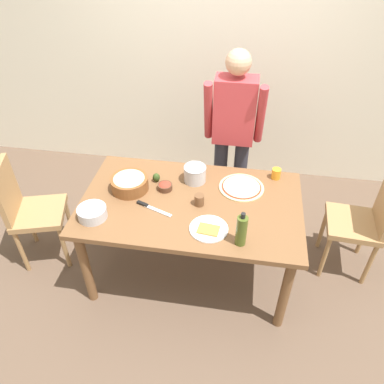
{
  "coord_description": "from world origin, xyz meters",
  "views": [
    {
      "loc": [
        0.34,
        -2.04,
        2.54
      ],
      "look_at": [
        0.0,
        0.05,
        0.81
      ],
      "focal_mm": 35.18,
      "sensor_mm": 36.0,
      "label": 1
    }
  ],
  "objects_px": {
    "cup_small_brown": "(199,200)",
    "chef_knife": "(150,207)",
    "person_cook": "(233,131)",
    "pizza_raw_on_board": "(241,187)",
    "dining_table": "(191,211)",
    "popcorn_bowl": "(129,182)",
    "olive_oil_bottle": "(241,230)",
    "small_sauce_bowl": "(165,186)",
    "chair_wooden_right": "(365,219)",
    "steel_pot": "(195,174)",
    "avocado": "(156,177)",
    "cup_orange": "(276,174)",
    "plate_with_slice": "(209,229)",
    "chair_wooden_left": "(28,208)",
    "mixing_bowl_steel": "(92,213)"
  },
  "relations": [
    {
      "from": "cup_small_brown",
      "to": "chair_wooden_right",
      "type": "bearing_deg",
      "value": 12.71
    },
    {
      "from": "pizza_raw_on_board",
      "to": "avocado",
      "type": "bearing_deg",
      "value": -178.65
    },
    {
      "from": "chair_wooden_right",
      "to": "small_sauce_bowl",
      "type": "relative_size",
      "value": 8.64
    },
    {
      "from": "mixing_bowl_steel",
      "to": "avocado",
      "type": "xyz_separation_m",
      "value": [
        0.34,
        0.47,
        -0.01
      ]
    },
    {
      "from": "small_sauce_bowl",
      "to": "person_cook",
      "type": "bearing_deg",
      "value": 54.81
    },
    {
      "from": "person_cook",
      "to": "chair_wooden_left",
      "type": "height_order",
      "value": "person_cook"
    },
    {
      "from": "olive_oil_bottle",
      "to": "chef_knife",
      "type": "xyz_separation_m",
      "value": [
        -0.66,
        0.24,
        -0.11
      ]
    },
    {
      "from": "person_cook",
      "to": "cup_small_brown",
      "type": "distance_m",
      "value": 0.81
    },
    {
      "from": "steel_pot",
      "to": "avocado",
      "type": "height_order",
      "value": "steel_pot"
    },
    {
      "from": "dining_table",
      "to": "steel_pot",
      "type": "height_order",
      "value": "steel_pot"
    },
    {
      "from": "person_cook",
      "to": "small_sauce_bowl",
      "type": "xyz_separation_m",
      "value": [
        -0.45,
        -0.64,
        -0.15
      ]
    },
    {
      "from": "chair_wooden_left",
      "to": "small_sauce_bowl",
      "type": "distance_m",
      "value": 1.14
    },
    {
      "from": "avocado",
      "to": "olive_oil_bottle",
      "type": "bearing_deg",
      "value": -39.07
    },
    {
      "from": "dining_table",
      "to": "person_cook",
      "type": "xyz_separation_m",
      "value": [
        0.24,
        0.76,
        0.27
      ]
    },
    {
      "from": "olive_oil_bottle",
      "to": "avocado",
      "type": "relative_size",
      "value": 3.66
    },
    {
      "from": "chair_wooden_left",
      "to": "pizza_raw_on_board",
      "type": "relative_size",
      "value": 2.79
    },
    {
      "from": "chair_wooden_left",
      "to": "chair_wooden_right",
      "type": "xyz_separation_m",
      "value": [
        2.64,
        0.29,
        0.0
      ]
    },
    {
      "from": "chef_knife",
      "to": "cup_small_brown",
      "type": "bearing_deg",
      "value": 14.78
    },
    {
      "from": "dining_table",
      "to": "popcorn_bowl",
      "type": "relative_size",
      "value": 5.71
    },
    {
      "from": "person_cook",
      "to": "cup_orange",
      "type": "xyz_separation_m",
      "value": [
        0.37,
        -0.37,
        -0.14
      ]
    },
    {
      "from": "avocado",
      "to": "steel_pot",
      "type": "bearing_deg",
      "value": 10.54
    },
    {
      "from": "pizza_raw_on_board",
      "to": "cup_orange",
      "type": "xyz_separation_m",
      "value": [
        0.26,
        0.17,
        0.03
      ]
    },
    {
      "from": "steel_pot",
      "to": "chair_wooden_right",
      "type": "bearing_deg",
      "value": 0.31
    },
    {
      "from": "cup_small_brown",
      "to": "chef_knife",
      "type": "height_order",
      "value": "cup_small_brown"
    },
    {
      "from": "pizza_raw_on_board",
      "to": "cup_small_brown",
      "type": "xyz_separation_m",
      "value": [
        -0.29,
        -0.24,
        0.03
      ]
    },
    {
      "from": "dining_table",
      "to": "chef_knife",
      "type": "xyz_separation_m",
      "value": [
        -0.28,
        -0.11,
        0.1
      ]
    },
    {
      "from": "person_cook",
      "to": "pizza_raw_on_board",
      "type": "distance_m",
      "value": 0.58
    },
    {
      "from": "olive_oil_bottle",
      "to": "cup_orange",
      "type": "distance_m",
      "value": 0.78
    },
    {
      "from": "plate_with_slice",
      "to": "cup_small_brown",
      "type": "height_order",
      "value": "cup_small_brown"
    },
    {
      "from": "cup_orange",
      "to": "steel_pot",
      "type": "bearing_deg",
      "value": -167.98
    },
    {
      "from": "dining_table",
      "to": "steel_pot",
      "type": "relative_size",
      "value": 9.22
    },
    {
      "from": "chef_knife",
      "to": "cup_orange",
      "type": "bearing_deg",
      "value": 29.31
    },
    {
      "from": "dining_table",
      "to": "person_cook",
      "type": "relative_size",
      "value": 0.99
    },
    {
      "from": "cup_small_brown",
      "to": "pizza_raw_on_board",
      "type": "bearing_deg",
      "value": 39.42
    },
    {
      "from": "cup_orange",
      "to": "plate_with_slice",
      "type": "bearing_deg",
      "value": -124.39
    },
    {
      "from": "pizza_raw_on_board",
      "to": "olive_oil_bottle",
      "type": "xyz_separation_m",
      "value": [
        0.02,
        -0.57,
        0.1
      ]
    },
    {
      "from": "cup_orange",
      "to": "cup_small_brown",
      "type": "bearing_deg",
      "value": -143.18
    },
    {
      "from": "person_cook",
      "to": "mixing_bowl_steel",
      "type": "distance_m",
      "value": 1.36
    },
    {
      "from": "olive_oil_bottle",
      "to": "dining_table",
      "type": "bearing_deg",
      "value": 136.97
    },
    {
      "from": "popcorn_bowl",
      "to": "avocado",
      "type": "height_order",
      "value": "popcorn_bowl"
    },
    {
      "from": "person_cook",
      "to": "chair_wooden_right",
      "type": "height_order",
      "value": "person_cook"
    },
    {
      "from": "plate_with_slice",
      "to": "small_sauce_bowl",
      "type": "distance_m",
      "value": 0.54
    },
    {
      "from": "chair_wooden_left",
      "to": "avocado",
      "type": "bearing_deg",
      "value": 12.82
    },
    {
      "from": "person_cook",
      "to": "pizza_raw_on_board",
      "type": "relative_size",
      "value": 4.77
    },
    {
      "from": "cup_small_brown",
      "to": "chef_knife",
      "type": "relative_size",
      "value": 0.3
    },
    {
      "from": "chair_wooden_right",
      "to": "chef_knife",
      "type": "distance_m",
      "value": 1.66
    },
    {
      "from": "plate_with_slice",
      "to": "cup_orange",
      "type": "height_order",
      "value": "cup_orange"
    },
    {
      "from": "chair_wooden_left",
      "to": "steel_pot",
      "type": "bearing_deg",
      "value": 12.32
    },
    {
      "from": "cup_orange",
      "to": "avocado",
      "type": "xyz_separation_m",
      "value": [
        -0.91,
        -0.19,
        -0.01
      ]
    },
    {
      "from": "mixing_bowl_steel",
      "to": "steel_pot",
      "type": "distance_m",
      "value": 0.82
    }
  ]
}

